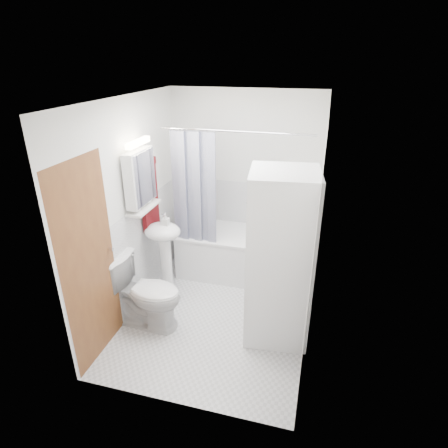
% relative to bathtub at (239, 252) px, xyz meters
% --- Properties ---
extents(floor, '(2.60, 2.60, 0.00)m').
position_rel_bathtub_xyz_m(floor, '(-0.03, -0.92, -0.33)').
color(floor, silver).
rests_on(floor, ground).
extents(room_walls, '(2.60, 2.60, 2.60)m').
position_rel_bathtub_xyz_m(room_walls, '(-0.03, -0.92, 1.15)').
color(room_walls, white).
rests_on(room_walls, ground).
extents(wainscot, '(1.98, 2.58, 2.58)m').
position_rel_bathtub_xyz_m(wainscot, '(-0.03, -0.63, 0.27)').
color(wainscot, white).
rests_on(wainscot, ground).
extents(door, '(0.05, 2.00, 2.00)m').
position_rel_bathtub_xyz_m(door, '(-0.98, -1.47, 0.67)').
color(door, brown).
rests_on(door, ground).
extents(bathtub, '(1.58, 0.75, 0.60)m').
position_rel_bathtub_xyz_m(bathtub, '(0.00, 0.00, 0.00)').
color(bathtub, white).
rests_on(bathtub, ground).
extents(tub_spout, '(0.04, 0.12, 0.04)m').
position_rel_bathtub_xyz_m(tub_spout, '(0.20, 0.33, 0.59)').
color(tub_spout, silver).
rests_on(tub_spout, room_walls).
extents(curtain_rod, '(1.76, 0.02, 0.02)m').
position_rel_bathtub_xyz_m(curtain_rod, '(-0.00, -0.32, 1.67)').
color(curtain_rod, silver).
rests_on(curtain_rod, room_walls).
extents(shower_curtain, '(0.55, 0.02, 1.45)m').
position_rel_bathtub_xyz_m(shower_curtain, '(-0.51, -0.32, 0.92)').
color(shower_curtain, '#141A46').
rests_on(shower_curtain, curtain_rod).
extents(sink, '(0.44, 0.37, 1.04)m').
position_rel_bathtub_xyz_m(sink, '(-0.78, -0.67, 0.37)').
color(sink, white).
rests_on(sink, ground).
extents(medicine_cabinet, '(0.13, 0.50, 0.71)m').
position_rel_bathtub_xyz_m(medicine_cabinet, '(-0.93, -0.82, 1.23)').
color(medicine_cabinet, white).
rests_on(medicine_cabinet, room_walls).
extents(shelf, '(0.18, 0.54, 0.02)m').
position_rel_bathtub_xyz_m(shelf, '(-0.92, -0.82, 0.87)').
color(shelf, silver).
rests_on(shelf, room_walls).
extents(shower_caddy, '(0.22, 0.06, 0.02)m').
position_rel_bathtub_xyz_m(shower_caddy, '(0.25, 0.32, 0.82)').
color(shower_caddy, silver).
rests_on(shower_caddy, room_walls).
extents(towel, '(0.07, 0.36, 0.87)m').
position_rel_bathtub_xyz_m(towel, '(-0.96, -0.57, 0.94)').
color(towel, '#580E0F').
rests_on(towel, room_walls).
extents(washer_dryer, '(0.72, 0.71, 1.81)m').
position_rel_bathtub_xyz_m(washer_dryer, '(0.65, -1.06, 0.57)').
color(washer_dryer, white).
rests_on(washer_dryer, ground).
extents(toilet, '(0.85, 0.51, 0.81)m').
position_rel_bathtub_xyz_m(toilet, '(-0.75, -1.30, 0.07)').
color(toilet, white).
rests_on(toilet, ground).
extents(soap_pump, '(0.08, 0.17, 0.08)m').
position_rel_bathtub_xyz_m(soap_pump, '(-0.74, -0.67, 0.62)').
color(soap_pump, gray).
rests_on(soap_pump, sink).
extents(shelf_bottle, '(0.07, 0.18, 0.07)m').
position_rel_bathtub_xyz_m(shelf_bottle, '(-0.92, -0.97, 0.91)').
color(shelf_bottle, gray).
rests_on(shelf_bottle, shelf).
extents(shelf_cup, '(0.10, 0.09, 0.10)m').
position_rel_bathtub_xyz_m(shelf_cup, '(-0.92, -0.70, 0.93)').
color(shelf_cup, gray).
rests_on(shelf_cup, shelf).
extents(shampoo_a, '(0.13, 0.17, 0.13)m').
position_rel_bathtub_xyz_m(shampoo_a, '(0.32, 0.32, 0.89)').
color(shampoo_a, gray).
rests_on(shampoo_a, shower_caddy).
extents(shampoo_b, '(0.08, 0.21, 0.08)m').
position_rel_bathtub_xyz_m(shampoo_b, '(0.44, 0.32, 0.87)').
color(shampoo_b, '#292EA6').
rests_on(shampoo_b, shower_caddy).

